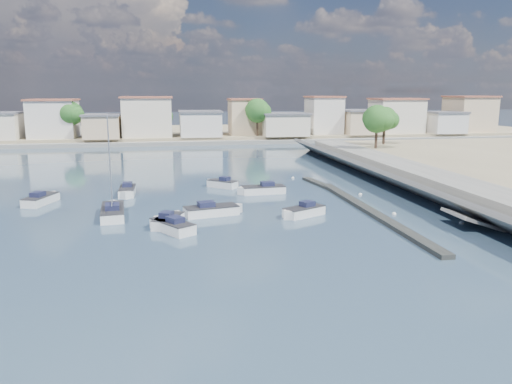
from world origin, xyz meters
TOP-DOWN VIEW (x-y plane):
  - ground at (0.00, 40.00)m, footprint 400.00×400.00m
  - seawall_walkway at (18.50, 13.00)m, footprint 5.00×90.00m
  - breakwater at (6.90, 12.69)m, footprint 2.00×31.02m
  - far_shore_land at (0.00, 92.00)m, footprint 160.00×40.00m
  - far_shore_quay at (0.00, 71.00)m, footprint 160.00×2.50m
  - far_town at (10.71, 76.92)m, footprint 113.01×12.80m
  - shore_trees at (8.34, 68.11)m, footprint 74.56×38.32m
  - motorboat_a at (-10.82, 7.20)m, footprint 3.65×4.41m
  - motorboat_b at (-10.94, 8.88)m, footprint 2.79×4.11m
  - motorboat_c at (-1.15, 20.34)m, footprint 5.21×2.07m
  - motorboat_d at (0.62, 9.93)m, footprint 4.16×3.21m
  - motorboat_e at (-23.23, 19.37)m, footprint 2.95×4.73m
  - motorboat_f at (-5.01, 24.64)m, footprint 3.53×3.35m
  - motorboat_g at (-15.28, 21.92)m, footprint 1.59×4.62m
  - motorboat_h at (-6.99, 11.77)m, footprint 5.38×2.83m
  - sailboat at (-15.85, 12.94)m, footprint 2.42×6.37m
  - mooring_buoys at (6.68, 13.96)m, footprint 16.11×29.08m

SIDE VIEW (x-z plane):
  - ground at x=0.00m, z-range 0.00..0.00m
  - mooring_buoys at x=6.68m, z-range -0.14..0.24m
  - breakwater at x=6.90m, z-range 0.00..0.35m
  - motorboat_d at x=0.62m, z-range -0.36..1.12m
  - motorboat_b at x=-10.94m, z-range -0.36..1.12m
  - motorboat_f at x=-5.01m, z-range -0.36..1.12m
  - motorboat_e at x=-23.23m, z-range -0.36..1.12m
  - motorboat_h at x=-6.99m, z-range -0.36..1.12m
  - motorboat_a at x=-10.82m, z-range -0.36..1.12m
  - motorboat_c at x=-1.15m, z-range -0.36..1.12m
  - motorboat_g at x=-15.28m, z-range -0.36..1.12m
  - far_shore_quay at x=0.00m, z-range 0.00..0.80m
  - sailboat at x=-15.85m, z-range -4.08..4.92m
  - far_shore_land at x=0.00m, z-range 0.00..1.40m
  - seawall_walkway at x=18.50m, z-range 0.00..1.80m
  - far_town at x=10.71m, z-range 0.76..9.11m
  - shore_trees at x=8.34m, z-range 2.26..10.18m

